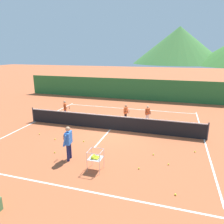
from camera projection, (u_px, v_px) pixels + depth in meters
ground_plane at (110, 129)px, 13.87m from camera, size 120.00×120.00×0.00m
line_baseline_near at (61, 186)px, 8.04m from camera, size 11.42×0.08×0.01m
line_baseline_far at (128, 109)px, 18.93m from camera, size 11.42×0.08×0.01m
line_sideline_west at (36, 121)px, 15.45m from camera, size 0.08×11.83×0.01m
line_sideline_east at (204, 139)px, 12.29m from camera, size 0.08×11.83×0.01m
line_service_center at (110, 129)px, 13.87m from camera, size 0.08×5.68×0.01m
tennis_net at (110, 122)px, 13.74m from camera, size 11.79×0.08×1.05m
instructor at (68, 140)px, 9.77m from camera, size 0.52×0.72×1.64m
student_0 at (65, 108)px, 16.07m from camera, size 0.65×0.54×1.35m
student_1 at (126, 111)px, 15.29m from camera, size 0.41×0.65×1.25m
student_2 at (148, 112)px, 15.05m from camera, size 0.41×0.68×1.24m
ball_cart at (95, 157)px, 9.00m from camera, size 0.58×0.58×0.90m
tennis_ball_0 at (55, 152)px, 10.65m from camera, size 0.07×0.07×0.07m
tennis_ball_1 at (84, 141)px, 11.97m from camera, size 0.07×0.07×0.07m
tennis_ball_2 at (55, 139)px, 12.26m from camera, size 0.07×0.07×0.07m
tennis_ball_3 at (153, 154)px, 10.43m from camera, size 0.07×0.07×0.07m
tennis_ball_4 at (175, 195)px, 7.51m from camera, size 0.07×0.07×0.07m
tennis_ball_5 at (139, 168)px, 9.19m from camera, size 0.07×0.07×0.07m
tennis_ball_6 at (39, 134)px, 13.03m from camera, size 0.07×0.07×0.07m
tennis_ball_7 at (195, 152)px, 10.73m from camera, size 0.07×0.07×0.07m
tennis_ball_8 at (168, 164)px, 9.52m from camera, size 0.07×0.07×0.07m
windscreen_fence at (137, 89)px, 22.20m from camera, size 25.12×0.08×2.20m
hill_1 at (179, 45)px, 89.24m from camera, size 38.07×38.07×15.09m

